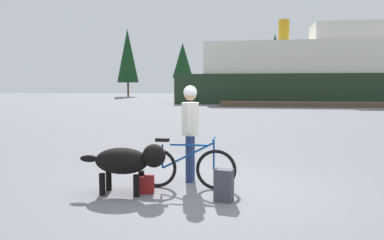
{
  "coord_description": "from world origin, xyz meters",
  "views": [
    {
      "loc": [
        0.78,
        -6.34,
        1.8
      ],
      "look_at": [
        -0.33,
        0.61,
        1.15
      ],
      "focal_mm": 34.88,
      "sensor_mm": 36.0,
      "label": 1
    }
  ],
  "objects_px": {
    "backpack": "(224,185)",
    "sailboat_moored": "(316,98)",
    "ferry_boat": "(318,74)",
    "person_cyclist": "(190,123)",
    "dog": "(128,161)",
    "bicycle": "(185,167)",
    "handbag_pannier": "(145,184)"
  },
  "relations": [
    {
      "from": "sailboat_moored",
      "to": "handbag_pannier",
      "type": "bearing_deg",
      "value": -103.45
    },
    {
      "from": "person_cyclist",
      "to": "backpack",
      "type": "height_order",
      "value": "person_cyclist"
    },
    {
      "from": "dog",
      "to": "ferry_boat",
      "type": "height_order",
      "value": "ferry_boat"
    },
    {
      "from": "bicycle",
      "to": "ferry_boat",
      "type": "xyz_separation_m",
      "value": [
        7.85,
        33.67,
        2.61
      ]
    },
    {
      "from": "handbag_pannier",
      "to": "sailboat_moored",
      "type": "distance_m",
      "value": 38.06
    },
    {
      "from": "bicycle",
      "to": "sailboat_moored",
      "type": "relative_size",
      "value": 0.24
    },
    {
      "from": "person_cyclist",
      "to": "sailboat_moored",
      "type": "xyz_separation_m",
      "value": [
        8.23,
        36.1,
        -0.6
      ]
    },
    {
      "from": "person_cyclist",
      "to": "dog",
      "type": "bearing_deg",
      "value": -131.38
    },
    {
      "from": "person_cyclist",
      "to": "sailboat_moored",
      "type": "relative_size",
      "value": 0.25
    },
    {
      "from": "dog",
      "to": "handbag_pannier",
      "type": "distance_m",
      "value": 0.49
    },
    {
      "from": "handbag_pannier",
      "to": "sailboat_moored",
      "type": "relative_size",
      "value": 0.04
    },
    {
      "from": "dog",
      "to": "sailboat_moored",
      "type": "bearing_deg",
      "value": 76.2
    },
    {
      "from": "handbag_pannier",
      "to": "backpack",
      "type": "bearing_deg",
      "value": -9.99
    },
    {
      "from": "backpack",
      "to": "ferry_boat",
      "type": "xyz_separation_m",
      "value": [
        7.13,
        34.28,
        2.74
      ]
    },
    {
      "from": "handbag_pannier",
      "to": "ferry_boat",
      "type": "distance_m",
      "value": 35.2
    },
    {
      "from": "person_cyclist",
      "to": "backpack",
      "type": "xyz_separation_m",
      "value": [
        0.72,
        -1.15,
        -0.85
      ]
    },
    {
      "from": "handbag_pannier",
      "to": "ferry_boat",
      "type": "bearing_deg",
      "value": 76.02
    },
    {
      "from": "person_cyclist",
      "to": "sailboat_moored",
      "type": "height_order",
      "value": "sailboat_moored"
    },
    {
      "from": "ferry_boat",
      "to": "sailboat_moored",
      "type": "xyz_separation_m",
      "value": [
        0.38,
        2.97,
        -2.5
      ]
    },
    {
      "from": "bicycle",
      "to": "person_cyclist",
      "type": "relative_size",
      "value": 0.97
    },
    {
      "from": "person_cyclist",
      "to": "handbag_pannier",
      "type": "height_order",
      "value": "person_cyclist"
    },
    {
      "from": "bicycle",
      "to": "backpack",
      "type": "distance_m",
      "value": 0.95
    },
    {
      "from": "backpack",
      "to": "handbag_pannier",
      "type": "xyz_separation_m",
      "value": [
        -1.35,
        0.24,
        -0.11
      ]
    },
    {
      "from": "handbag_pannier",
      "to": "ferry_boat",
      "type": "xyz_separation_m",
      "value": [
        8.48,
        34.04,
        2.85
      ]
    },
    {
      "from": "bicycle",
      "to": "dog",
      "type": "relative_size",
      "value": 1.18
    },
    {
      "from": "backpack",
      "to": "sailboat_moored",
      "type": "height_order",
      "value": "sailboat_moored"
    },
    {
      "from": "ferry_boat",
      "to": "sailboat_moored",
      "type": "bearing_deg",
      "value": 82.8
    },
    {
      "from": "handbag_pannier",
      "to": "dog",
      "type": "bearing_deg",
      "value": -160.88
    },
    {
      "from": "person_cyclist",
      "to": "handbag_pannier",
      "type": "distance_m",
      "value": 1.46
    },
    {
      "from": "bicycle",
      "to": "person_cyclist",
      "type": "height_order",
      "value": "person_cyclist"
    },
    {
      "from": "person_cyclist",
      "to": "dog",
      "type": "relative_size",
      "value": 1.22
    },
    {
      "from": "person_cyclist",
      "to": "dog",
      "type": "height_order",
      "value": "person_cyclist"
    }
  ]
}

